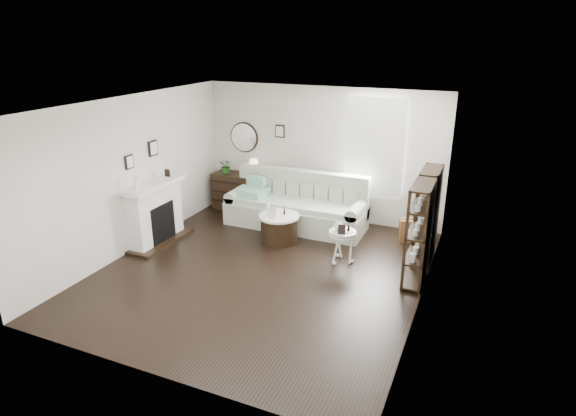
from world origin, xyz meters
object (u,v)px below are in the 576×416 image
at_px(dresser, 240,192).
at_px(pedestal_table, 342,234).
at_px(sofa, 297,208).
at_px(drum_table, 279,228).

relative_size(dresser, pedestal_table, 2.12).
height_order(sofa, pedestal_table, sofa).
xyz_separation_m(dresser, pedestal_table, (2.82, -1.61, 0.12)).
bearing_deg(dresser, sofa, -14.40).
bearing_deg(dresser, pedestal_table, -29.75).
height_order(sofa, dresser, sofa).
bearing_deg(pedestal_table, sofa, 137.18).
bearing_deg(sofa, drum_table, -90.17).
bearing_deg(drum_table, dresser, 140.12).
distance_m(dresser, pedestal_table, 3.25).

